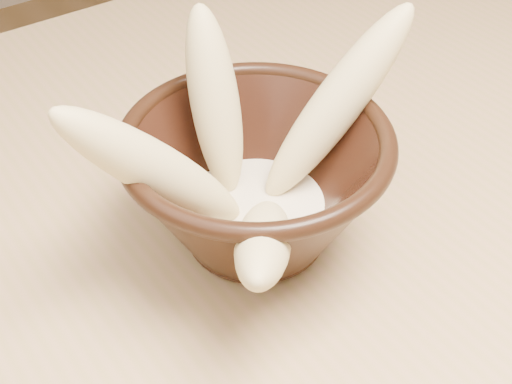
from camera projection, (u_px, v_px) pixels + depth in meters
table at (134, 366)px, 0.53m from camera, size 1.20×0.80×0.75m
bowl at (256, 183)px, 0.48m from camera, size 0.18×0.18×0.10m
milk_puddle at (256, 209)px, 0.50m from camera, size 0.10×0.10×0.01m
banana_upright at (215, 102)px, 0.48m from camera, size 0.05×0.09×0.13m
banana_left at (155, 169)px, 0.44m from camera, size 0.14×0.06×0.14m
banana_right at (338, 103)px, 0.48m from camera, size 0.14×0.04×0.14m
banana_front at (264, 241)px, 0.43m from camera, size 0.11×0.13×0.09m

